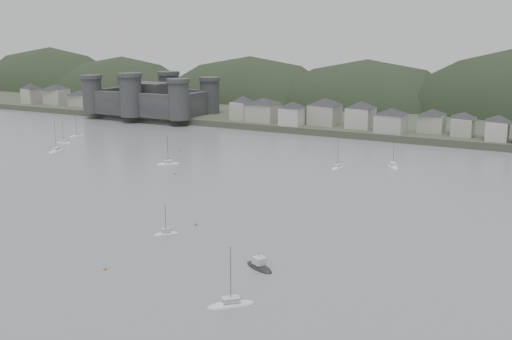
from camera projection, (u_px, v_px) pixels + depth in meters
The scene contains 8 objects.
ground at pixel (59, 284), 107.38m from camera, with size 900.00×900.00×0.00m, color slate.
far_shore_land at pixel (429, 106), 360.07m from camera, with size 900.00×250.00×3.00m, color #383D2D.
forested_ridge at pixel (426, 134), 338.73m from camera, with size 851.55×103.94×102.57m.
castle at pixel (151, 98), 314.75m from camera, with size 66.00×43.00×20.00m.
waterfront_town at pixel (495, 124), 239.27m from camera, with size 451.48×28.46×12.92m.
moored_fleet at pixel (167, 202), 158.77m from camera, with size 264.91×155.90×13.03m.
motor_launch_near at pixel (259, 266), 114.61m from camera, with size 7.82×5.71×3.78m.
mooring_buoys at pixel (229, 207), 154.57m from camera, with size 196.21×130.23×0.70m.
Camera 1 is at (78.93, -71.13, 43.98)m, focal length 41.80 mm.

